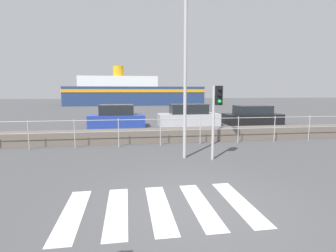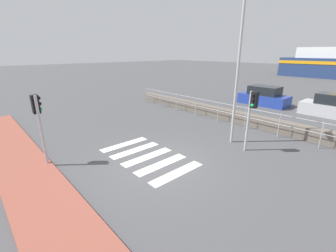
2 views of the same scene
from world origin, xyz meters
name	(u,v)px [view 1 (image 1 of 2)]	position (x,y,z in m)	size (l,w,h in m)	color
ground_plane	(197,205)	(0.00, 0.00, 0.00)	(160.00, 160.00, 0.00)	#4C4C4F
crosswalk	(159,207)	(-0.84, 0.00, 0.00)	(4.05, 2.40, 0.01)	silver
seawall	(158,135)	(0.00, 7.24, 0.33)	(20.82, 0.55, 0.65)	#6B6056
harbor_fence	(160,128)	(0.00, 6.36, 0.84)	(18.77, 0.04, 1.28)	#B2B2B5
traffic_light_far	(217,106)	(1.68, 3.65, 1.97)	(0.34, 0.32, 2.67)	#B2B2B5
streetlamp	(187,39)	(0.61, 3.82, 4.27)	(0.32, 1.36, 6.98)	#B2B2B5
ferry_boat	(132,93)	(-0.58, 41.81, 2.11)	(23.42, 6.99, 6.72)	navy
parked_car_blue	(117,117)	(-2.19, 13.16, 0.66)	(3.83, 1.80, 1.54)	#233D9E
parked_car_silver	(188,116)	(2.92, 13.16, 0.66)	(4.37, 1.72, 1.54)	#BCBCC1
parked_car_black	(252,116)	(7.88, 13.16, 0.59)	(4.21, 1.88, 1.39)	black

